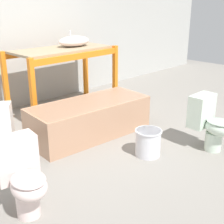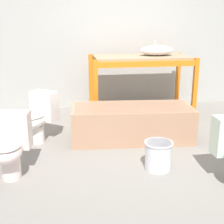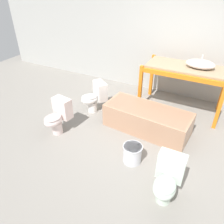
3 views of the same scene
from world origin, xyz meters
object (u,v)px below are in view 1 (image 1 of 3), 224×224
bathtub_main (90,116)px  toilet_far (210,122)px  sink_basin (74,41)px  bucket_white (148,142)px  toilet_near (23,175)px

bathtub_main → toilet_far: 1.59m
sink_basin → toilet_far: sink_basin is taller
bathtub_main → bucket_white: 0.96m
sink_basin → toilet_far: 2.61m
sink_basin → toilet_near: 3.03m
sink_basin → toilet_far: size_ratio=0.84×
bathtub_main → toilet_far: toilet_far is taller
toilet_far → bucket_white: size_ratio=2.10×
sink_basin → bucket_white: (-0.57, -2.06, -0.97)m
toilet_near → toilet_far: bearing=-4.7°
toilet_near → bucket_white: size_ratio=2.10×
toilet_far → bucket_white: toilet_far is taller
toilet_far → bucket_white: bearing=147.4°
sink_basin → toilet_far: (0.11, -2.49, -0.77)m
bathtub_main → bucket_white: (0.09, -0.95, -0.11)m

